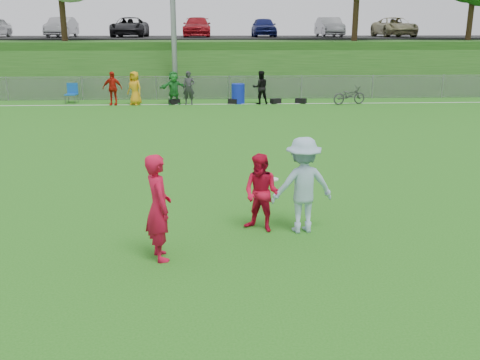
{
  "coord_description": "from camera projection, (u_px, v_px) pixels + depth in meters",
  "views": [
    {
      "loc": [
        -0.95,
        -9.66,
        3.88
      ],
      "look_at": [
        -0.42,
        0.5,
        0.95
      ],
      "focal_mm": 40.0,
      "sensor_mm": 36.0,
      "label": 1
    }
  ],
  "objects": [
    {
      "name": "recycling_bin",
      "position": [
        238.0,
        94.0,
        27.79
      ],
      "size": [
        0.81,
        0.81,
        1.02
      ],
      "primitive_type": "cylinder",
      "rotation": [
        0.0,
        0.0,
        0.22
      ],
      "color": "#1022B0",
      "rests_on": "ground"
    },
    {
      "name": "spectator_row",
      "position": [
        177.0,
        88.0,
        27.29
      ],
      "size": [
        8.51,
        1.04,
        1.69
      ],
      "color": "red",
      "rests_on": "ground"
    },
    {
      "name": "ground",
      "position": [
        263.0,
        234.0,
        10.39
      ],
      "size": [
        120.0,
        120.0,
        0.0
      ],
      "primitive_type": "plane",
      "color": "#1F6916",
      "rests_on": "ground"
    },
    {
      "name": "player_red_center",
      "position": [
        261.0,
        193.0,
        10.36
      ],
      "size": [
        0.94,
        0.89,
        1.54
      ],
      "primitive_type": "imported",
      "rotation": [
        0.0,
        0.0,
        -0.56
      ],
      "color": "red",
      "rests_on": "ground"
    },
    {
      "name": "fence",
      "position": [
        229.0,
        87.0,
        29.4
      ],
      "size": [
        58.0,
        0.06,
        1.3
      ],
      "color": "gray",
      "rests_on": "ground"
    },
    {
      "name": "parking_lot",
      "position": [
        224.0,
        37.0,
        41.21
      ],
      "size": [
        120.0,
        12.0,
        0.1
      ],
      "primitive_type": "cube",
      "color": "black",
      "rests_on": "berm"
    },
    {
      "name": "camp_chair",
      "position": [
        72.0,
        97.0,
        27.95
      ],
      "size": [
        0.61,
        0.62,
        1.03
      ],
      "rotation": [
        0.0,
        0.0,
        -0.08
      ],
      "color": "#0F4EA5",
      "rests_on": "ground"
    },
    {
      "name": "gear_bags",
      "position": [
        246.0,
        101.0,
        27.76
      ],
      "size": [
        7.2,
        0.56,
        0.26
      ],
      "color": "black",
      "rests_on": "ground"
    },
    {
      "name": "player_red_left",
      "position": [
        158.0,
        207.0,
        9.05
      ],
      "size": [
        0.64,
        0.78,
        1.85
      ],
      "primitive_type": "imported",
      "rotation": [
        0.0,
        0.0,
        1.9
      ],
      "color": "red",
      "rests_on": "ground"
    },
    {
      "name": "car_row",
      "position": [
        208.0,
        27.0,
        39.98
      ],
      "size": [
        32.04,
        5.18,
        1.44
      ],
      "color": "silver",
      "rests_on": "parking_lot"
    },
    {
      "name": "frisbee",
      "position": [
        272.0,
        179.0,
        11.26
      ],
      "size": [
        0.27,
        0.27,
        0.03
      ],
      "color": "white",
      "rests_on": "ground"
    },
    {
      "name": "berm",
      "position": [
        224.0,
        60.0,
        39.72
      ],
      "size": [
        120.0,
        18.0,
        3.0
      ],
      "primitive_type": "cube",
      "color": "#1A4814",
      "rests_on": "ground"
    },
    {
      "name": "sideline_far",
      "position": [
        231.0,
        104.0,
        27.66
      ],
      "size": [
        60.0,
        0.1,
        0.01
      ],
      "primitive_type": "cube",
      "color": "white",
      "rests_on": "ground"
    },
    {
      "name": "player_blue",
      "position": [
        303.0,
        185.0,
        10.28
      ],
      "size": [
        1.31,
        0.88,
        1.88
      ],
      "primitive_type": "imported",
      "rotation": [
        0.0,
        0.0,
        3.3
      ],
      "color": "#95B4CF",
      "rests_on": "ground"
    },
    {
      "name": "bicycle",
      "position": [
        349.0,
        95.0,
        27.48
      ],
      "size": [
        1.86,
        1.02,
        0.93
      ],
      "primitive_type": "imported",
      "rotation": [
        0.0,
        0.0,
        1.81
      ],
      "color": "#2B2B2D",
      "rests_on": "ground"
    }
  ]
}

